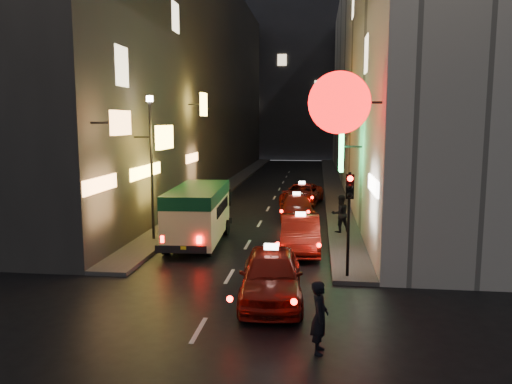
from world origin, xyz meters
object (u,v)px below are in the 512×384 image
at_px(pedestrian_crossing, 320,312).
at_px(minibus, 198,208).
at_px(lamp_post, 151,158).
at_px(taxi_near, 271,271).
at_px(traffic_light, 349,202).

bearing_deg(pedestrian_crossing, minibus, 31.65).
bearing_deg(minibus, lamp_post, 176.36).
relative_size(minibus, lamp_post, 0.95).
height_order(taxi_near, lamp_post, lamp_post).
distance_m(pedestrian_crossing, lamp_post, 12.54).
bearing_deg(lamp_post, minibus, -3.64).
bearing_deg(lamp_post, traffic_light, -28.91).
xyz_separation_m(pedestrian_crossing, traffic_light, (0.95, 5.33, 1.72)).
height_order(taxi_near, traffic_light, traffic_light).
relative_size(minibus, taxi_near, 1.02).
bearing_deg(pedestrian_crossing, taxi_near, 27.01).
bearing_deg(taxi_near, pedestrian_crossing, -66.63).
height_order(traffic_light, lamp_post, lamp_post).
distance_m(taxi_near, traffic_light, 3.61).
distance_m(taxi_near, pedestrian_crossing, 3.57).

